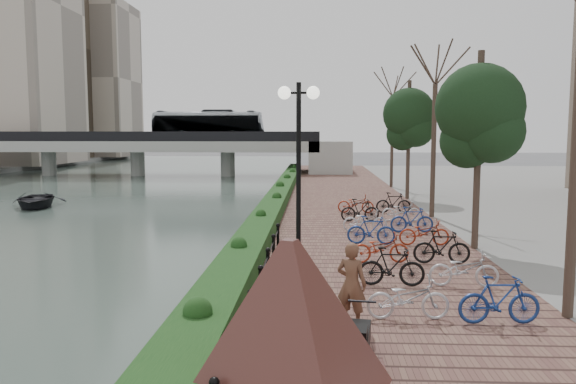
# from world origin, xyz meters

# --- Properties ---
(ground) EXTENTS (220.00, 220.00, 0.00)m
(ground) POSITION_xyz_m (0.00, 0.00, 0.00)
(ground) COLOR #59595B
(ground) RESTS_ON ground
(river_water) EXTENTS (30.00, 130.00, 0.02)m
(river_water) POSITION_xyz_m (-15.00, 25.00, 0.01)
(river_water) COLOR #44554F
(river_water) RESTS_ON ground
(promenade) EXTENTS (8.00, 75.00, 0.50)m
(promenade) POSITION_xyz_m (4.00, 17.50, 0.25)
(promenade) COLOR brown
(promenade) RESTS_ON ground
(hedge) EXTENTS (1.10, 56.00, 0.60)m
(hedge) POSITION_xyz_m (0.60, 20.00, 0.80)
(hedge) COLOR #163D17
(hedge) RESTS_ON promenade
(chain_fence) EXTENTS (0.10, 14.10, 0.70)m
(chain_fence) POSITION_xyz_m (1.40, 2.00, 0.85)
(chain_fence) COLOR black
(chain_fence) RESTS_ON promenade
(granite_monument) EXTENTS (4.30, 4.30, 2.42)m
(granite_monument) POSITION_xyz_m (2.32, -2.25, 1.73)
(granite_monument) COLOR #4E2921
(granite_monument) RESTS_ON promenade
(lamppost) EXTENTS (1.02, 0.32, 5.08)m
(lamppost) POSITION_xyz_m (2.25, 4.02, 4.14)
(lamppost) COLOR black
(lamppost) RESTS_ON promenade
(motorcycle) EXTENTS (0.72, 1.64, 0.99)m
(motorcycle) POSITION_xyz_m (3.39, -0.87, 0.99)
(motorcycle) COLOR black
(motorcycle) RESTS_ON promenade
(pedestrian) EXTENTS (0.73, 0.62, 1.70)m
(pedestrian) POSITION_xyz_m (3.40, 1.24, 1.35)
(pedestrian) COLOR brown
(pedestrian) RESTS_ON promenade
(bicycle_parking) EXTENTS (2.40, 17.32, 1.00)m
(bicycle_parking) POSITION_xyz_m (5.49, 9.33, 0.97)
(bicycle_parking) COLOR silver
(bicycle_parking) RESTS_ON promenade
(street_trees) EXTENTS (3.20, 37.12, 6.80)m
(street_trees) POSITION_xyz_m (8.00, 12.68, 3.69)
(street_trees) COLOR #3A2E22
(street_trees) RESTS_ON promenade
(bridge) EXTENTS (36.00, 10.77, 6.50)m
(bridge) POSITION_xyz_m (-13.52, 45.00, 3.37)
(bridge) COLOR #AFAFA9
(bridge) RESTS_ON ground
(boat) EXTENTS (4.15, 4.94, 0.88)m
(boat) POSITION_xyz_m (-13.56, 21.69, 0.46)
(boat) COLOR black
(boat) RESTS_ON river_water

